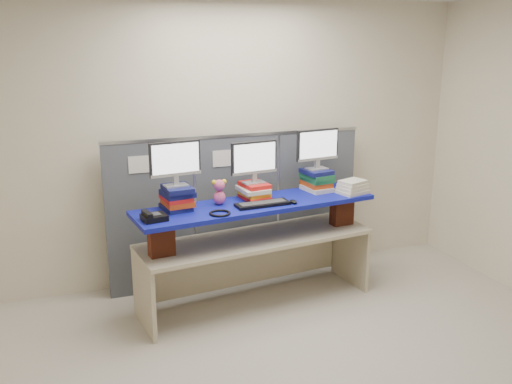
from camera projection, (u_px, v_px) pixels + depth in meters
name	position (u px, v px, depth m)	size (l,w,h in m)	color
room	(315.00, 192.00, 3.94)	(5.00, 4.00, 2.80)	beige
cubicle_partition	(237.00, 208.00, 5.72)	(2.60, 0.06, 1.53)	#464A53
desk	(256.00, 251.00, 5.26)	(2.24, 0.90, 0.66)	#BFB192
brick_pier_left	(161.00, 239.00, 4.75)	(0.21, 0.11, 0.29)	maroon
brick_pier_right	(342.00, 210.00, 5.54)	(0.21, 0.11, 0.29)	maroon
blue_board	(256.00, 205.00, 5.14)	(2.22, 0.56, 0.04)	#0D0B95
book_stack_left	(177.00, 198.00, 4.91)	(0.29, 0.32, 0.21)	#11154E
book_stack_center	(254.00, 191.00, 5.24)	(0.28, 0.33, 0.15)	red
book_stack_right	(317.00, 180.00, 5.53)	(0.28, 0.33, 0.21)	silver
monitor_left	(175.00, 161.00, 4.82)	(0.45, 0.15, 0.39)	#B2B2B8
monitor_center	(254.00, 160.00, 5.16)	(0.45, 0.15, 0.39)	#B2B2B8
monitor_right	(318.00, 147.00, 5.44)	(0.45, 0.15, 0.39)	#B2B2B8
keyboard	(263.00, 204.00, 5.05)	(0.50, 0.19, 0.03)	black
mouse	(293.00, 202.00, 5.12)	(0.06, 0.10, 0.03)	black
desk_phone	(153.00, 217.00, 4.64)	(0.22, 0.20, 0.08)	black
headset	(220.00, 213.00, 4.80)	(0.18, 0.18, 0.02)	black
plush_toy	(219.00, 192.00, 5.05)	(0.14, 0.10, 0.23)	#DA5383
binder_stack	(353.00, 187.00, 5.43)	(0.32, 0.28, 0.13)	beige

